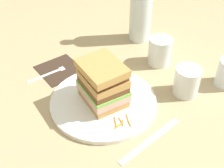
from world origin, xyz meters
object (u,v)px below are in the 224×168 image
Objects in this scene: napkin_dark at (60,69)px; knife at (149,141)px; main_plate at (103,102)px; sandwich at (103,83)px; juice_glass at (187,82)px; fork at (53,71)px; empty_tumbler_0 at (160,51)px; water_bottle at (141,4)px.

napkin_dark is 0.65× the size of knife.
main_plate is 0.07m from sandwich.
juice_glass is at bearing 62.83° from sandwich.
fork is 0.34m from empty_tumbler_0.
juice_glass reaches higher than knife.
empty_tumbler_0 is (0.17, 0.27, 0.04)m from napkin_dark.
water_bottle is at bearing 161.37° from juice_glass.
sandwich reaches higher than main_plate.
knife is 0.68× the size of water_bottle.
empty_tumbler_0 is (-0.22, 0.25, 0.04)m from knife.
water_bottle is (0.01, 0.33, 0.13)m from napkin_dark.
empty_tumbler_0 is at bearing 130.39° from knife.
empty_tumbler_0 is at bearing -19.53° from water_bottle.
napkin_dark is at bearing 87.62° from fork.
juice_glass is at bearing 107.46° from knife.
empty_tumbler_0 is at bearing 58.73° from napkin_dark.
napkin_dark is at bearing -175.73° from main_plate.
sandwich is 1.54× the size of empty_tumbler_0.
water_bottle is (0.01, 0.35, 0.13)m from fork.
knife is 0.33m from empty_tumbler_0.
main_plate is 3.28× the size of empty_tumbler_0.
sandwich is at bearing 4.03° from napkin_dark.
main_plate is at bearing 4.27° from napkin_dark.
fork reaches higher than knife.
water_bottle is (-0.30, 0.10, 0.09)m from juice_glass.
napkin_dark is at bearing -177.02° from knife.
fork is (-0.21, -0.04, -0.00)m from main_plate.
knife is 2.28× the size of empty_tumbler_0.
main_plate is 2.22× the size of napkin_dark.
knife is at bearing -39.83° from water_bottle.
sandwich is 1.04× the size of napkin_dark.
napkin_dark is at bearing -144.63° from juice_glass.
main_plate is 0.24m from juice_glass.
sandwich is 0.24m from juice_glass.
napkin_dark is 0.32m from empty_tumbler_0.
fork is at bearing -92.18° from water_bottle.
main_plate is 2.14× the size of sandwich.
empty_tumbler_0 is at bearing 99.48° from sandwich.
juice_glass is at bearing -17.70° from empty_tumbler_0.
empty_tumbler_0 reaches higher than fork.
main_plate is 0.39m from water_bottle.
fork is at bearing -169.74° from main_plate.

